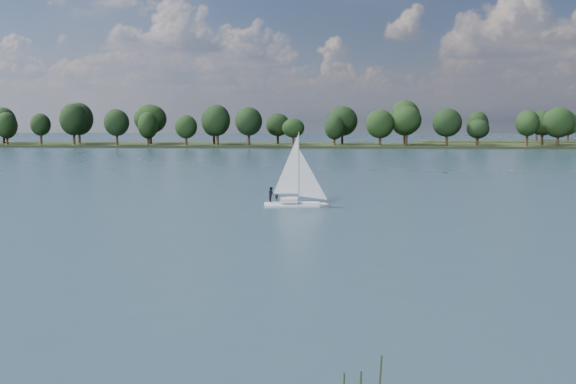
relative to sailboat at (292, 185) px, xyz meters
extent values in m
plane|color=#233342|center=(-10.30, 54.15, -2.36)|extent=(700.00, 700.00, 0.00)
cube|color=black|center=(-10.30, 166.15, -2.36)|extent=(660.00, 40.00, 1.50)
cube|color=silver|center=(0.11, 0.00, -2.36)|extent=(6.60, 2.58, 0.76)
cube|color=silver|center=(0.11, 0.00, -1.61)|extent=(2.02, 1.36, 0.47)
cylinder|color=#BAB9C1|center=(0.11, 0.00, 1.94)|extent=(0.11, 0.11, 7.56)
imported|color=black|center=(-1.72, 0.35, -1.00)|extent=(0.58, 0.69, 1.63)
imported|color=black|center=(-2.29, -0.16, -1.00)|extent=(0.86, 0.96, 1.63)
camera|label=1|loc=(4.73, -68.64, 6.94)|focal=40.00mm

